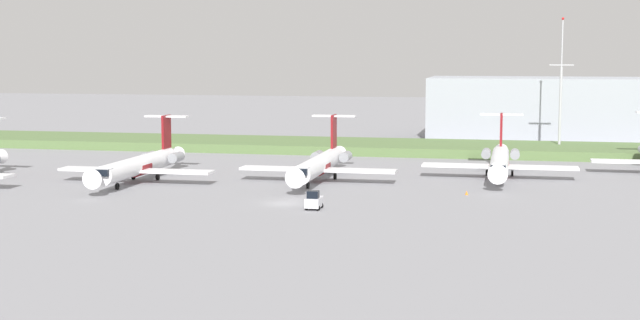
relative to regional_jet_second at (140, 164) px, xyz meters
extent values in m
plane|color=gray|center=(25.27, 15.26, -2.54)|extent=(500.00, 500.00, 0.00)
cube|color=#597542|center=(25.27, 48.47, -1.70)|extent=(320.00, 20.00, 1.67)
cylinder|color=white|center=(0.00, -0.59, -0.09)|extent=(2.70, 24.00, 2.70)
cone|color=white|center=(0.00, -14.09, -0.09)|extent=(2.70, 3.00, 2.70)
cone|color=white|center=(0.00, 13.41, -0.09)|extent=(2.30, 4.00, 2.29)
cube|color=black|center=(0.00, -12.19, 0.39)|extent=(2.02, 1.80, 0.90)
cylinder|color=maroon|center=(0.00, -0.59, -0.24)|extent=(2.76, 3.60, 2.76)
cube|color=white|center=(-5.91, -1.59, -0.69)|extent=(11.00, 3.20, 0.36)
cube|color=white|center=(5.91, -1.59, -0.69)|extent=(11.00, 3.20, 0.36)
cube|color=maroon|center=(0.00, 10.41, 3.86)|extent=(0.36, 3.20, 5.20)
cube|color=white|center=(0.00, 10.71, 6.26)|extent=(6.80, 1.80, 0.24)
cylinder|color=gray|center=(-2.25, 8.61, 0.11)|extent=(1.50, 3.40, 1.50)
cylinder|color=gray|center=(2.25, 8.61, 0.11)|extent=(1.50, 3.40, 1.50)
cylinder|color=gray|center=(0.00, -8.03, -1.54)|extent=(0.20, 0.20, 0.65)
cylinder|color=black|center=(0.00, -8.03, -2.09)|extent=(0.30, 0.90, 0.90)
cylinder|color=black|center=(-1.90, 1.81, -2.09)|extent=(0.35, 0.90, 0.90)
cylinder|color=black|center=(1.90, 1.81, -2.09)|extent=(0.35, 0.90, 0.90)
cylinder|color=white|center=(25.35, 5.79, -0.09)|extent=(2.70, 24.00, 2.70)
cone|color=white|center=(25.35, -7.71, -0.09)|extent=(2.70, 3.00, 2.70)
cone|color=white|center=(25.35, 19.79, -0.09)|extent=(2.29, 4.00, 2.29)
cube|color=black|center=(25.35, -5.81, 0.39)|extent=(2.03, 1.80, 0.90)
cylinder|color=maroon|center=(25.35, 5.79, -0.24)|extent=(2.76, 3.60, 2.76)
cube|color=white|center=(19.45, 4.79, -0.69)|extent=(11.00, 3.20, 0.36)
cube|color=white|center=(31.26, 4.79, -0.69)|extent=(11.00, 3.20, 0.36)
cube|color=maroon|center=(25.35, 16.79, 3.86)|extent=(0.36, 3.20, 5.20)
cube|color=white|center=(25.35, 17.09, 6.26)|extent=(6.80, 1.80, 0.24)
cylinder|color=gray|center=(23.10, 14.99, 0.11)|extent=(1.50, 3.40, 1.50)
cylinder|color=gray|center=(27.60, 14.99, 0.11)|extent=(1.50, 3.40, 1.50)
cylinder|color=gray|center=(25.35, -1.65, -1.54)|extent=(0.20, 0.20, 0.65)
cylinder|color=black|center=(25.35, -1.65, -2.09)|extent=(0.30, 0.90, 0.90)
cylinder|color=black|center=(23.45, 8.19, -2.09)|extent=(0.35, 0.90, 0.90)
cylinder|color=black|center=(27.25, 8.19, -2.09)|extent=(0.35, 0.90, 0.90)
cylinder|color=white|center=(51.02, 14.90, -0.09)|extent=(2.70, 24.00, 2.70)
cone|color=white|center=(51.02, 1.40, -0.09)|extent=(2.70, 3.00, 2.70)
cone|color=white|center=(51.02, 28.90, -0.09)|extent=(2.30, 4.00, 2.29)
cube|color=black|center=(51.02, 3.30, 0.39)|extent=(2.02, 1.80, 0.90)
cylinder|color=maroon|center=(51.02, 14.90, -0.24)|extent=(2.76, 3.60, 2.76)
cube|color=white|center=(45.12, 13.90, -0.69)|extent=(11.00, 3.20, 0.36)
cube|color=white|center=(56.93, 13.90, -0.69)|extent=(11.00, 3.20, 0.36)
cube|color=maroon|center=(51.02, 25.90, 3.86)|extent=(0.36, 3.20, 5.20)
cube|color=white|center=(51.02, 26.20, 6.26)|extent=(6.80, 1.80, 0.24)
cylinder|color=gray|center=(48.77, 24.10, 0.11)|extent=(1.50, 3.40, 1.50)
cylinder|color=gray|center=(53.27, 24.10, 0.11)|extent=(1.50, 3.40, 1.50)
cylinder|color=gray|center=(51.02, 7.46, -1.54)|extent=(0.20, 0.20, 0.65)
cylinder|color=black|center=(51.02, 7.46, -2.09)|extent=(0.30, 0.90, 0.90)
cylinder|color=black|center=(49.12, 17.30, -2.09)|extent=(0.35, 0.90, 0.90)
cylinder|color=black|center=(52.92, 17.30, -2.09)|extent=(0.35, 0.90, 0.90)
cube|color=white|center=(70.43, 24.39, -0.69)|extent=(11.00, 3.20, 0.36)
cylinder|color=#B2B2B7|center=(61.37, 51.95, 5.47)|extent=(0.50, 0.50, 16.01)
cylinder|color=#B2B2B7|center=(61.37, 51.95, 17.79)|extent=(0.28, 0.28, 8.62)
cube|color=#B2B2B7|center=(61.37, 51.95, 13.88)|extent=(4.40, 0.20, 0.20)
sphere|color=red|center=(61.37, 51.95, 22.35)|extent=(0.50, 0.50, 0.50)
cube|color=#9EA3AD|center=(65.40, 78.40, 4.17)|extent=(61.07, 21.48, 13.41)
cube|color=silver|center=(29.77, -17.79, -1.69)|extent=(1.70, 3.20, 1.10)
cube|color=black|center=(29.77, -18.35, -0.69)|extent=(1.36, 1.10, 0.90)
cylinder|color=black|center=(29.02, -18.75, -2.24)|extent=(0.22, 0.60, 0.60)
cylinder|color=black|center=(30.52, -18.75, -2.24)|extent=(0.22, 0.60, 0.60)
cylinder|color=black|center=(29.02, -16.83, -2.24)|extent=(0.22, 0.60, 0.60)
cylinder|color=black|center=(30.52, -16.83, -2.24)|extent=(0.22, 0.60, 0.60)
cone|color=orange|center=(47.10, -2.84, -2.26)|extent=(0.44, 0.44, 0.55)
camera|label=1|loc=(52.92, -123.32, 16.02)|focal=51.31mm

